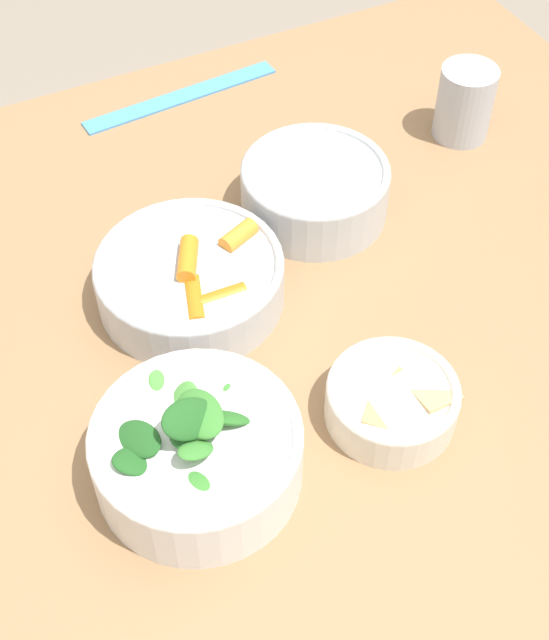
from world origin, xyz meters
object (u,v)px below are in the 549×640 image
(bowl_carrots, at_px, (190,278))
(ruler, at_px, (182,97))
(bowl_cookies, at_px, (393,400))
(bowl_beans_hotdog, at_px, (315,191))
(bowl_greens, at_px, (197,450))
(cup, at_px, (465,103))

(bowl_carrots, bearing_deg, ruler, 69.63)
(bowl_carrots, height_order, bowl_cookies, bowl_carrots)
(bowl_beans_hotdog, bearing_deg, bowl_greens, -134.16)
(bowl_greens, height_order, bowl_beans_hotdog, bowl_greens)
(cup, bearing_deg, bowl_cookies, -132.04)
(bowl_beans_hotdog, relative_size, ruler, 0.61)
(bowl_beans_hotdog, relative_size, bowl_cookies, 1.34)
(bowl_greens, xyz_separation_m, bowl_cookies, (0.19, -0.02, -0.01))
(ruler, xyz_separation_m, cup, (0.29, -0.23, 0.04))
(bowl_cookies, bearing_deg, ruler, 88.62)
(ruler, bearing_deg, bowl_cookies, -91.38)
(bowl_greens, relative_size, cup, 2.01)
(bowl_greens, height_order, ruler, bowl_greens)
(bowl_carrots, height_order, bowl_beans_hotdog, bowl_carrots)
(cup, bearing_deg, bowl_greens, -147.49)
(bowl_carrots, xyz_separation_m, bowl_cookies, (0.11, -0.22, -0.01))
(bowl_carrots, height_order, ruler, bowl_carrots)
(bowl_greens, bearing_deg, bowl_cookies, -6.52)
(bowl_greens, bearing_deg, bowl_carrots, 68.98)
(bowl_cookies, bearing_deg, bowl_beans_hotdog, 76.72)
(bowl_beans_hotdog, distance_m, ruler, 0.28)
(bowl_greens, height_order, bowl_cookies, bowl_greens)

